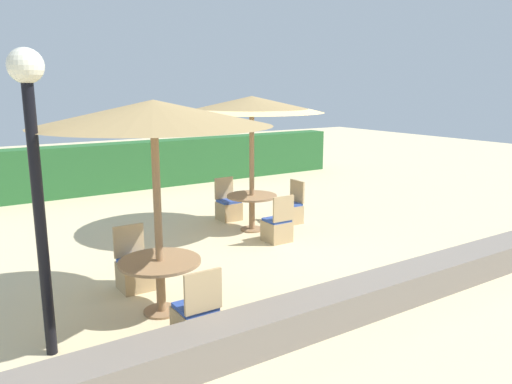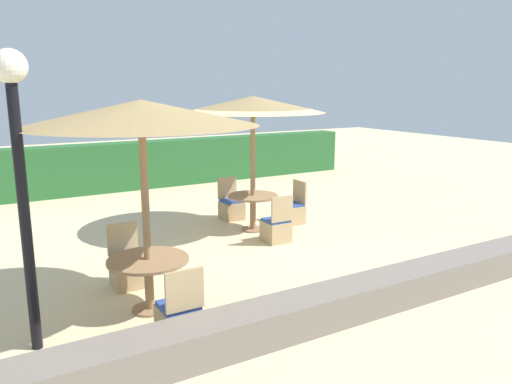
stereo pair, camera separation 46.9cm
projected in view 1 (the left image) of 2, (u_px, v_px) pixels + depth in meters
The scene contains 13 objects.
ground_plane at pixel (273, 244), 9.49m from camera, with size 40.00×40.00×0.00m, color beige.
hedge_row at pixel (147, 164), 14.66m from camera, with size 13.00×0.70×1.36m, color #28602D.
stone_border at pixel (400, 286), 6.93m from camera, with size 10.00×0.56×0.43m, color slate.
lamp_post at pixel (33, 145), 5.12m from camera, with size 0.36×0.36×3.32m.
parasol_front_left at pixel (153, 114), 6.08m from camera, with size 2.94×2.94×2.78m.
round_table_front_left at pixel (160, 271), 6.51m from camera, with size 1.07×1.07×0.72m.
patio_chair_front_left_south at pixel (196, 320), 5.82m from camera, with size 0.46×0.46×0.93m.
patio_chair_front_left_north at pixel (135, 272), 7.35m from camera, with size 0.46×0.46×0.93m.
parasol_center at pixel (252, 105), 9.86m from camera, with size 2.89×2.89×2.75m.
round_table_center at pixel (252, 203), 10.28m from camera, with size 1.03×1.03×0.74m.
patio_chair_center_east at pixel (290, 211), 10.88m from camera, with size 0.46×0.46×0.93m.
patio_chair_center_south at pixel (277, 228), 9.58m from camera, with size 0.46×0.46×0.93m.
patio_chair_center_north at pixel (228, 208), 11.16m from camera, with size 0.46×0.46×0.93m.
Camera 1 is at (-5.24, -7.42, 2.94)m, focal length 35.00 mm.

